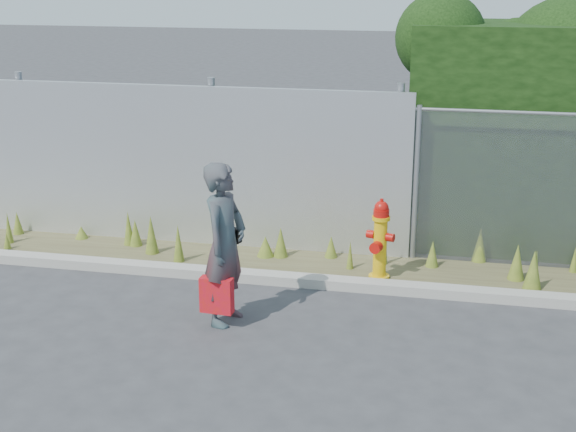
# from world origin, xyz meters

# --- Properties ---
(ground) EXTENTS (80.00, 80.00, 0.00)m
(ground) POSITION_xyz_m (0.00, 0.00, 0.00)
(ground) COLOR #353537
(ground) RESTS_ON ground
(curb) EXTENTS (16.00, 0.22, 0.12)m
(curb) POSITION_xyz_m (0.00, 1.80, 0.06)
(curb) COLOR #99968A
(curb) RESTS_ON ground
(weed_strip) EXTENTS (16.00, 1.33, 0.54)m
(weed_strip) POSITION_xyz_m (-0.24, 2.47, 0.13)
(weed_strip) COLOR brown
(weed_strip) RESTS_ON ground
(corrugated_fence) EXTENTS (8.50, 0.21, 2.30)m
(corrugated_fence) POSITION_xyz_m (-3.25, 3.01, 1.10)
(corrugated_fence) COLOR silver
(corrugated_fence) RESTS_ON ground
(fire_hydrant) EXTENTS (0.35, 0.31, 1.04)m
(fire_hydrant) POSITION_xyz_m (0.69, 2.17, 0.50)
(fire_hydrant) COLOR #E6B20C
(fire_hydrant) RESTS_ON ground
(woman) EXTENTS (0.53, 0.71, 1.78)m
(woman) POSITION_xyz_m (-0.83, 0.63, 0.89)
(woman) COLOR #106568
(woman) RESTS_ON ground
(red_tote_bag) EXTENTS (0.35, 0.13, 0.46)m
(red_tote_bag) POSITION_xyz_m (-0.88, 0.45, 0.37)
(red_tote_bag) COLOR red
(black_shoulder_bag) EXTENTS (0.21, 0.09, 0.16)m
(black_shoulder_bag) POSITION_xyz_m (-0.81, 0.83, 0.93)
(black_shoulder_bag) COLOR black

